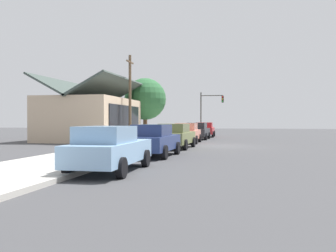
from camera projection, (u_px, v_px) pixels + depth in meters
ground_plane at (221, 146)px, 26.35m from camera, size 120.00×120.00×0.00m
sidewalk_curb at (144, 144)px, 27.48m from camera, size 60.00×4.20×0.16m
car_skyblue at (110, 148)px, 13.04m from camera, size 4.87×2.00×1.59m
car_navy at (154, 140)px, 18.59m from camera, size 4.51×2.03×1.59m
car_olive at (175, 136)px, 24.05m from camera, size 4.70×2.11×1.59m
car_coral at (187, 133)px, 29.89m from camera, size 4.48×1.99×1.59m
car_charcoal at (198, 131)px, 35.81m from camera, size 4.46×2.11×1.59m
car_cherry at (205, 130)px, 41.21m from camera, size 4.48×2.20×1.59m
storefront_building at (91, 118)px, 34.02m from camera, size 10.74×6.71×5.61m
shade_tree at (145, 99)px, 40.41m from camera, size 4.48×4.48×6.35m
traffic_light_main at (210, 106)px, 45.17m from camera, size 0.37×2.79×5.20m
utility_pole_wooden at (130, 96)px, 32.84m from camera, size 1.80×0.24×7.50m
fire_hydrant_red at (166, 138)px, 28.32m from camera, size 0.22×0.22×0.71m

